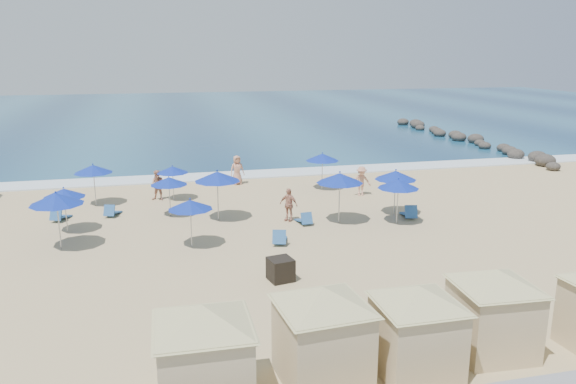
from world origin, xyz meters
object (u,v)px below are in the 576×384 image
(beachgoer_1, at_px, (158,185))
(beachgoer_4, at_px, (237,170))
(umbrella_8, at_px, (340,178))
(umbrella_5, at_px, (169,181))
(beachgoer_2, at_px, (288,205))
(umbrella_4, at_px, (172,170))
(umbrella_10, at_px, (396,175))
(umbrella_7, at_px, (217,176))
(umbrella_3, at_px, (64,193))
(umbrella_9, at_px, (322,157))
(beachgoer_3, at_px, (361,181))
(umbrella_2, at_px, (93,169))
(cabana_1, at_px, (323,322))
(trash_bin, at_px, (281,269))
(cabana_0, at_px, (204,344))
(umbrella_6, at_px, (190,205))
(umbrella_11, at_px, (398,184))
(cabana_3, at_px, (494,301))
(umbrella_1, at_px, (56,199))
(rock_jetty, at_px, (465,138))
(cabana_2, at_px, (417,319))

(beachgoer_1, relative_size, beachgoer_4, 0.93)
(beachgoer_1, bearing_deg, umbrella_8, -15.65)
(umbrella_5, relative_size, beachgoer_2, 1.28)
(umbrella_4, relative_size, umbrella_5, 0.95)
(umbrella_8, xyz_separation_m, umbrella_10, (3.21, 0.62, -0.16))
(umbrella_7, xyz_separation_m, beachgoer_1, (-2.85, 4.69, -1.38))
(umbrella_3, relative_size, beachgoer_1, 1.26)
(umbrella_3, bearing_deg, umbrella_9, 20.31)
(beachgoer_3, bearing_deg, umbrella_10, -82.75)
(umbrella_7, bearing_deg, umbrella_3, -177.96)
(umbrella_3, height_order, beachgoer_2, umbrella_3)
(umbrella_3, xyz_separation_m, umbrella_8, (12.86, -1.58, 0.37))
(umbrella_2, bearing_deg, umbrella_8, -27.47)
(umbrella_7, bearing_deg, cabana_1, -86.37)
(trash_bin, height_order, umbrella_10, umbrella_10)
(umbrella_4, xyz_separation_m, beachgoer_1, (-0.83, 0.17, -0.90))
(cabana_0, relative_size, umbrella_2, 1.97)
(umbrella_3, xyz_separation_m, beachgoer_1, (4.27, 4.94, -1.03))
(umbrella_10, height_order, beachgoer_1, umbrella_10)
(umbrella_6, xyz_separation_m, umbrella_11, (10.05, 1.06, 0.10))
(umbrella_7, height_order, umbrella_8, umbrella_8)
(beachgoer_2, bearing_deg, umbrella_6, -108.42)
(trash_bin, xyz_separation_m, umbrella_5, (-3.66, 9.44, 1.43))
(umbrella_3, relative_size, umbrella_10, 0.90)
(umbrella_11, bearing_deg, beachgoer_1, 147.11)
(umbrella_7, bearing_deg, cabana_0, -97.78)
(cabana_3, relative_size, umbrella_1, 1.70)
(cabana_3, bearing_deg, umbrella_5, 117.70)
(umbrella_1, xyz_separation_m, umbrella_8, (12.81, 0.80, 0.05))
(umbrella_11, distance_m, beachgoer_4, 12.03)
(cabana_3, xyz_separation_m, umbrella_1, (-13.04, 11.89, 0.65))
(umbrella_6, bearing_deg, umbrella_2, 119.89)
(umbrella_7, bearing_deg, umbrella_11, -17.27)
(umbrella_1, distance_m, umbrella_7, 7.55)
(umbrella_6, bearing_deg, cabana_1, -77.16)
(trash_bin, bearing_deg, umbrella_8, 44.03)
(cabana_1, bearing_deg, umbrella_8, 69.62)
(cabana_3, bearing_deg, rock_jetty, 60.48)
(umbrella_3, relative_size, beachgoer_3, 1.26)
(cabana_1, bearing_deg, cabana_3, 2.78)
(umbrella_4, bearing_deg, cabana_2, -74.41)
(umbrella_2, height_order, beachgoer_3, umbrella_2)
(umbrella_7, distance_m, beachgoer_2, 3.79)
(cabana_3, xyz_separation_m, beachgoer_3, (2.76, 17.51, -0.70))
(rock_jetty, distance_m, umbrella_4, 31.04)
(beachgoer_1, xyz_separation_m, beachgoer_4, (4.93, 2.82, 0.07))
(umbrella_9, relative_size, beachgoer_1, 1.34)
(cabana_1, distance_m, beachgoer_4, 22.31)
(cabana_3, bearing_deg, beachgoer_3, 81.03)
(trash_bin, height_order, beachgoer_3, beachgoer_3)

